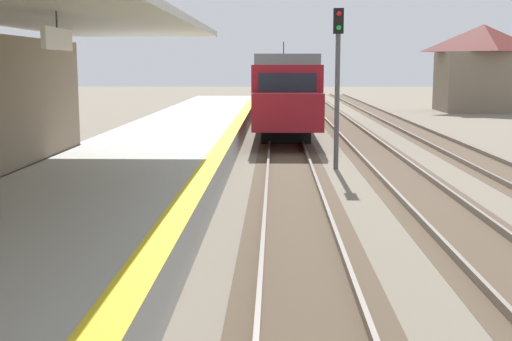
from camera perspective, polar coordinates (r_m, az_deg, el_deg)
name	(u,v)px	position (r m, az deg, el deg)	size (l,w,h in m)	color
station_platform	(117,186)	(17.05, -11.64, -1.27)	(5.00, 80.00, 0.91)	#A8A8A3
track_pair_nearest_platform	(291,176)	(20.61, 2.97, -0.50)	(2.34, 120.00, 0.16)	#4C3D2D
track_pair_middle	(403,177)	(20.98, 12.29, -0.53)	(2.34, 120.00, 0.16)	#4C3D2D
approaching_train	(284,89)	(35.92, 2.41, 6.89)	(2.93, 19.60, 4.76)	maroon
rail_signal_post	(338,72)	(22.25, 6.89, 8.27)	(0.32, 0.34, 5.20)	#4C4C4C
distant_trackside_house	(482,66)	(53.48, 18.50, 8.33)	(6.60, 5.28, 6.40)	#7F705B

